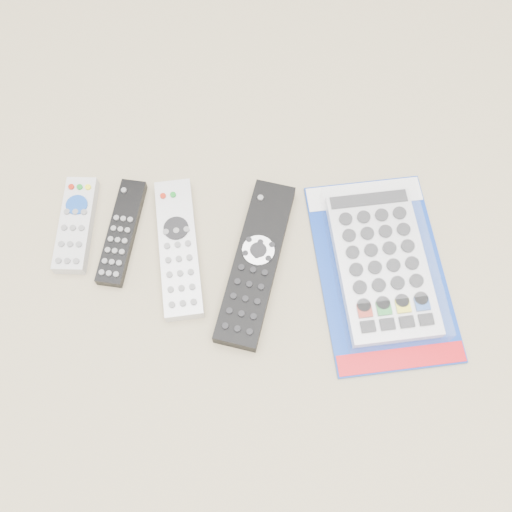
{
  "coord_description": "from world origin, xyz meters",
  "views": [
    {
      "loc": [
        0.08,
        -0.34,
        0.78
      ],
      "look_at": [
        0.07,
        -0.01,
        0.01
      ],
      "focal_mm": 40.0,
      "sensor_mm": 36.0,
      "label": 1
    }
  ],
  "objects_px": {
    "remote_silver_dvd": "(179,248)",
    "remote_slim_black": "(122,233)",
    "remote_small_grey": "(76,225)",
    "remote_large_black": "(256,263)",
    "jumbo_remote_packaged": "(382,264)"
  },
  "relations": [
    {
      "from": "remote_slim_black",
      "to": "remote_silver_dvd",
      "type": "relative_size",
      "value": 0.77
    },
    {
      "from": "remote_small_grey",
      "to": "remote_silver_dvd",
      "type": "relative_size",
      "value": 0.69
    },
    {
      "from": "remote_slim_black",
      "to": "jumbo_remote_packaged",
      "type": "bearing_deg",
      "value": 0.18
    },
    {
      "from": "remote_slim_black",
      "to": "jumbo_remote_packaged",
      "type": "xyz_separation_m",
      "value": [
        0.38,
        -0.04,
        0.01
      ]
    },
    {
      "from": "remote_large_black",
      "to": "remote_small_grey",
      "type": "bearing_deg",
      "value": -179.32
    },
    {
      "from": "remote_large_black",
      "to": "jumbo_remote_packaged",
      "type": "distance_m",
      "value": 0.18
    },
    {
      "from": "remote_silver_dvd",
      "to": "remote_slim_black",
      "type": "bearing_deg",
      "value": 155.21
    },
    {
      "from": "remote_silver_dvd",
      "to": "jumbo_remote_packaged",
      "type": "relative_size",
      "value": 0.69
    },
    {
      "from": "remote_silver_dvd",
      "to": "remote_large_black",
      "type": "relative_size",
      "value": 0.85
    },
    {
      "from": "remote_large_black",
      "to": "remote_silver_dvd",
      "type": "bearing_deg",
      "value": -178.05
    },
    {
      "from": "remote_small_grey",
      "to": "remote_large_black",
      "type": "height_order",
      "value": "remote_large_black"
    },
    {
      "from": "remote_small_grey",
      "to": "remote_slim_black",
      "type": "bearing_deg",
      "value": -8.7
    },
    {
      "from": "remote_silver_dvd",
      "to": "jumbo_remote_packaged",
      "type": "height_order",
      "value": "jumbo_remote_packaged"
    },
    {
      "from": "remote_slim_black",
      "to": "remote_silver_dvd",
      "type": "distance_m",
      "value": 0.09
    },
    {
      "from": "remote_slim_black",
      "to": "jumbo_remote_packaged",
      "type": "height_order",
      "value": "jumbo_remote_packaged"
    }
  ]
}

